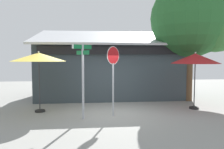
{
  "coord_description": "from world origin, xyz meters",
  "views": [
    {
      "loc": [
        -1.01,
        -9.39,
        2.39
      ],
      "look_at": [
        0.07,
        1.2,
        1.6
      ],
      "focal_mm": 35.34,
      "sensor_mm": 36.0,
      "label": 1
    }
  ],
  "objects_px": {
    "street_sign_post": "(83,74)",
    "shade_tree": "(196,20)",
    "patio_umbrella_mustard_left": "(39,57)",
    "patio_umbrella_crimson_right": "(195,59)",
    "stop_sign": "(113,68)"
  },
  "relations": [
    {
      "from": "shade_tree",
      "to": "stop_sign",
      "type": "bearing_deg",
      "value": -150.82
    },
    {
      "from": "street_sign_post",
      "to": "patio_umbrella_crimson_right",
      "type": "relative_size",
      "value": 1.09
    },
    {
      "from": "street_sign_post",
      "to": "patio_umbrella_crimson_right",
      "type": "distance_m",
      "value": 5.36
    },
    {
      "from": "street_sign_post",
      "to": "shade_tree",
      "type": "distance_m",
      "value": 7.33
    },
    {
      "from": "patio_umbrella_mustard_left",
      "to": "stop_sign",
      "type": "bearing_deg",
      "value": -17.1
    },
    {
      "from": "patio_umbrella_mustard_left",
      "to": "shade_tree",
      "type": "relative_size",
      "value": 0.4
    },
    {
      "from": "patio_umbrella_mustard_left",
      "to": "patio_umbrella_crimson_right",
      "type": "height_order",
      "value": "patio_umbrella_mustard_left"
    },
    {
      "from": "patio_umbrella_crimson_right",
      "to": "patio_umbrella_mustard_left",
      "type": "bearing_deg",
      "value": 179.09
    },
    {
      "from": "patio_umbrella_crimson_right",
      "to": "shade_tree",
      "type": "relative_size",
      "value": 0.4
    },
    {
      "from": "stop_sign",
      "to": "patio_umbrella_crimson_right",
      "type": "xyz_separation_m",
      "value": [
        3.95,
        0.87,
        0.37
      ]
    },
    {
      "from": "street_sign_post",
      "to": "shade_tree",
      "type": "xyz_separation_m",
      "value": [
        6.07,
        3.1,
        2.69
      ]
    },
    {
      "from": "patio_umbrella_crimson_right",
      "to": "street_sign_post",
      "type": "bearing_deg",
      "value": -166.31
    },
    {
      "from": "stop_sign",
      "to": "patio_umbrella_mustard_left",
      "type": "distance_m",
      "value": 3.36
    },
    {
      "from": "stop_sign",
      "to": "patio_umbrella_mustard_left",
      "type": "xyz_separation_m",
      "value": [
        -3.18,
        0.98,
        0.43
      ]
    },
    {
      "from": "patio_umbrella_crimson_right",
      "to": "shade_tree",
      "type": "bearing_deg",
      "value": 64.02
    }
  ]
}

